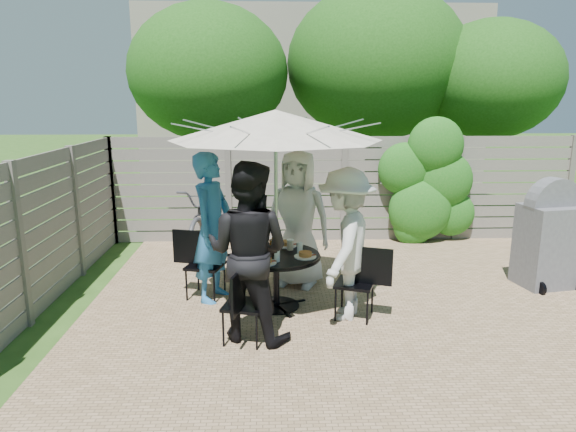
{
  "coord_description": "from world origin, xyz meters",
  "views": [
    {
      "loc": [
        -1.29,
        -5.75,
        2.49
      ],
      "look_at": [
        -1.07,
        0.26,
        1.09
      ],
      "focal_mm": 32.0,
      "sensor_mm": 36.0,
      "label": 1
    }
  ],
  "objects_px": {
    "umbrella": "(276,125)",
    "person_front": "(248,252)",
    "plate_front": "(265,261)",
    "chair_back": "(301,263)",
    "chair_right": "(356,297)",
    "plate_back": "(286,244)",
    "glass_front": "(277,256)",
    "syrup_jug": "(273,246)",
    "patio_table": "(276,271)",
    "person_back": "(298,219)",
    "glass_left": "(252,249)",
    "coffee_cup": "(290,245)",
    "bbq_grill": "(549,238)",
    "person_right": "(345,245)",
    "glass_back": "(275,242)",
    "chair_front": "(244,320)",
    "plate_right": "(305,255)",
    "person_left": "(213,228)",
    "chair_left": "(205,278)",
    "glass_right": "(300,248)",
    "plate_left": "(248,249)",
    "bicycle": "(210,217)"
  },
  "relations": [
    {
      "from": "person_right",
      "to": "glass_right",
      "type": "bearing_deg",
      "value": -100.42
    },
    {
      "from": "plate_left",
      "to": "syrup_jug",
      "type": "relative_size",
      "value": 1.62
    },
    {
      "from": "person_right",
      "to": "syrup_jug",
      "type": "height_order",
      "value": "person_right"
    },
    {
      "from": "chair_right",
      "to": "plate_back",
      "type": "bearing_deg",
      "value": -21.61
    },
    {
      "from": "glass_left",
      "to": "bicycle",
      "type": "relative_size",
      "value": 0.07
    },
    {
      "from": "glass_back",
      "to": "umbrella",
      "type": "bearing_deg",
      "value": -89.04
    },
    {
      "from": "umbrella",
      "to": "person_front",
      "type": "bearing_deg",
      "value": -111.04
    },
    {
      "from": "glass_right",
      "to": "syrup_jug",
      "type": "relative_size",
      "value": 0.88
    },
    {
      "from": "coffee_cup",
      "to": "bbq_grill",
      "type": "xyz_separation_m",
      "value": [
        3.46,
        0.44,
        -0.07
      ]
    },
    {
      "from": "chair_right",
      "to": "glass_left",
      "type": "relative_size",
      "value": 6.17
    },
    {
      "from": "umbrella",
      "to": "plate_right",
      "type": "xyz_separation_m",
      "value": [
        0.34,
        -0.13,
        -1.48
      ]
    },
    {
      "from": "person_right",
      "to": "plate_front",
      "type": "bearing_deg",
      "value": -66.55
    },
    {
      "from": "person_front",
      "to": "chair_right",
      "type": "xyz_separation_m",
      "value": [
        1.2,
        0.43,
        -0.68
      ]
    },
    {
      "from": "syrup_jug",
      "to": "bbq_grill",
      "type": "distance_m",
      "value": 3.71
    },
    {
      "from": "plate_back",
      "to": "plate_front",
      "type": "distance_m",
      "value": 0.72
    },
    {
      "from": "glass_back",
      "to": "glass_right",
      "type": "distance_m",
      "value": 0.4
    },
    {
      "from": "glass_left",
      "to": "glass_right",
      "type": "bearing_deg",
      "value": 0.96
    },
    {
      "from": "glass_front",
      "to": "plate_back",
      "type": "bearing_deg",
      "value": 78.57
    },
    {
      "from": "plate_left",
      "to": "syrup_jug",
      "type": "bearing_deg",
      "value": -11.58
    },
    {
      "from": "person_right",
      "to": "bbq_grill",
      "type": "xyz_separation_m",
      "value": [
        2.85,
        0.9,
        -0.2
      ]
    },
    {
      "from": "person_right",
      "to": "bicycle",
      "type": "relative_size",
      "value": 0.85
    },
    {
      "from": "person_back",
      "to": "patio_table",
      "type": "bearing_deg",
      "value": -90.0
    },
    {
      "from": "patio_table",
      "to": "glass_back",
      "type": "distance_m",
      "value": 0.39
    },
    {
      "from": "glass_front",
      "to": "syrup_jug",
      "type": "bearing_deg",
      "value": 97.0
    },
    {
      "from": "chair_right",
      "to": "bbq_grill",
      "type": "height_order",
      "value": "bbq_grill"
    },
    {
      "from": "person_right",
      "to": "chair_right",
      "type": "bearing_deg",
      "value": 90.13
    },
    {
      "from": "patio_table",
      "to": "plate_left",
      "type": "distance_m",
      "value": 0.43
    },
    {
      "from": "glass_right",
      "to": "patio_table",
      "type": "bearing_deg",
      "value": -179.04
    },
    {
      "from": "plate_right",
      "to": "glass_front",
      "type": "relative_size",
      "value": 1.86
    },
    {
      "from": "person_left",
      "to": "coffee_cup",
      "type": "relative_size",
      "value": 15.5
    },
    {
      "from": "person_back",
      "to": "coffee_cup",
      "type": "bearing_deg",
      "value": -80.69
    },
    {
      "from": "chair_left",
      "to": "plate_right",
      "type": "bearing_deg",
      "value": -5.36
    },
    {
      "from": "plate_front",
      "to": "chair_back",
      "type": "bearing_deg",
      "value": 69.01
    },
    {
      "from": "plate_back",
      "to": "coffee_cup",
      "type": "xyz_separation_m",
      "value": [
        0.04,
        -0.17,
        0.04
      ]
    },
    {
      "from": "person_right",
      "to": "syrup_jug",
      "type": "bearing_deg",
      "value": -93.22
    },
    {
      "from": "chair_back",
      "to": "plate_back",
      "type": "distance_m",
      "value": 0.75
    },
    {
      "from": "person_left",
      "to": "plate_back",
      "type": "xyz_separation_m",
      "value": [
        0.9,
        0.04,
        -0.23
      ]
    },
    {
      "from": "umbrella",
      "to": "syrup_jug",
      "type": "bearing_deg",
      "value": 119.15
    },
    {
      "from": "plate_front",
      "to": "glass_left",
      "type": "xyz_separation_m",
      "value": [
        -0.15,
        0.33,
        0.05
      ]
    },
    {
      "from": "glass_right",
      "to": "syrup_jug",
      "type": "distance_m",
      "value": 0.32
    },
    {
      "from": "bicycle",
      "to": "plate_back",
      "type": "bearing_deg",
      "value": -50.96
    },
    {
      "from": "person_front",
      "to": "glass_front",
      "type": "distance_m",
      "value": 0.61
    },
    {
      "from": "patio_table",
      "to": "person_back",
      "type": "bearing_deg",
      "value": 68.96
    },
    {
      "from": "plate_back",
      "to": "syrup_jug",
      "type": "height_order",
      "value": "syrup_jug"
    },
    {
      "from": "patio_table",
      "to": "person_back",
      "type": "distance_m",
      "value": 0.94
    },
    {
      "from": "glass_back",
      "to": "chair_front",
      "type": "bearing_deg",
      "value": -106.06
    },
    {
      "from": "person_front",
      "to": "glass_left",
      "type": "distance_m",
      "value": 0.79
    },
    {
      "from": "umbrella",
      "to": "chair_back",
      "type": "bearing_deg",
      "value": 69.03
    },
    {
      "from": "person_left",
      "to": "person_front",
      "type": "relative_size",
      "value": 0.99
    },
    {
      "from": "glass_front",
      "to": "chair_front",
      "type": "bearing_deg",
      "value": -119.37
    }
  ]
}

